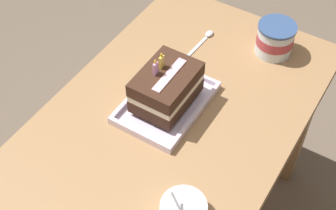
{
  "coord_description": "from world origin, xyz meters",
  "views": [
    {
      "loc": [
        -0.74,
        -0.45,
        1.74
      ],
      "look_at": [
        0.02,
        0.02,
        0.72
      ],
      "focal_mm": 51.7,
      "sensor_mm": 36.0,
      "label": 1
    }
  ],
  "objects_px": {
    "birthday_cake": "(166,87)",
    "serving_spoon_by_bowls": "(206,37)",
    "ice_cream_tub": "(275,39)",
    "foil_tray": "(166,103)"
  },
  "relations": [
    {
      "from": "foil_tray",
      "to": "serving_spoon_by_bowls",
      "type": "height_order",
      "value": "foil_tray"
    },
    {
      "from": "birthday_cake",
      "to": "ice_cream_tub",
      "type": "relative_size",
      "value": 1.57
    },
    {
      "from": "foil_tray",
      "to": "birthday_cake",
      "type": "xyz_separation_m",
      "value": [
        0.0,
        0.0,
        0.07
      ]
    },
    {
      "from": "foil_tray",
      "to": "birthday_cake",
      "type": "relative_size",
      "value": 1.53
    },
    {
      "from": "serving_spoon_by_bowls",
      "to": "foil_tray",
      "type": "bearing_deg",
      "value": -172.15
    },
    {
      "from": "birthday_cake",
      "to": "ice_cream_tub",
      "type": "distance_m",
      "value": 0.41
    },
    {
      "from": "foil_tray",
      "to": "serving_spoon_by_bowls",
      "type": "relative_size",
      "value": 1.94
    },
    {
      "from": "ice_cream_tub",
      "to": "serving_spoon_by_bowls",
      "type": "distance_m",
      "value": 0.22
    },
    {
      "from": "foil_tray",
      "to": "serving_spoon_by_bowls",
      "type": "xyz_separation_m",
      "value": [
        0.32,
        0.04,
        -0.0
      ]
    },
    {
      "from": "birthday_cake",
      "to": "serving_spoon_by_bowls",
      "type": "relative_size",
      "value": 1.26
    }
  ]
}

